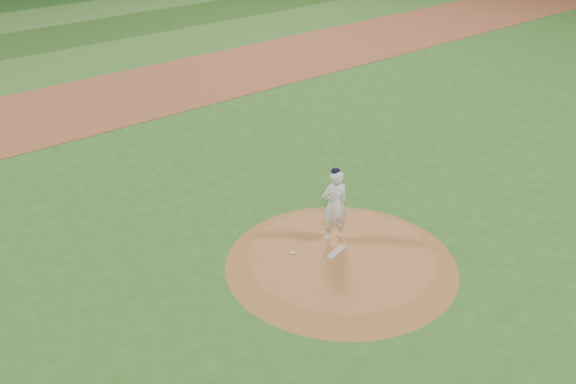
{
  "coord_description": "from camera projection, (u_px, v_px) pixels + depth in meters",
  "views": [
    {
      "loc": [
        -8.92,
        -9.02,
        8.7
      ],
      "look_at": [
        0.0,
        2.0,
        1.1
      ],
      "focal_mm": 40.0,
      "sensor_mm": 36.0,
      "label": 1
    }
  ],
  "objects": [
    {
      "name": "outfield_stripe_1",
      "position": [
        5.0,
        46.0,
        32.01
      ],
      "size": [
        70.0,
        5.0,
        0.02
      ],
      "primitive_type": "cube",
      "color": "#254B18",
      "rests_on": "ground"
    },
    {
      "name": "pitchers_mound",
      "position": [
        341.0,
        259.0,
        15.17
      ],
      "size": [
        5.5,
        5.5,
        0.25
      ],
      "primitive_type": "cone",
      "color": "#A16232",
      "rests_on": "ground"
    },
    {
      "name": "outfield_stripe_0",
      "position": [
        41.0,
        70.0,
        28.58
      ],
      "size": [
        70.0,
        5.0,
        0.02
      ],
      "primitive_type": "cube",
      "color": "#386825",
      "rests_on": "ground"
    },
    {
      "name": "pitching_rubber",
      "position": [
        336.0,
        252.0,
        15.2
      ],
      "size": [
        0.66,
        0.33,
        0.03
      ],
      "primitive_type": "cube",
      "rotation": [
        0.0,
        0.0,
        0.28
      ],
      "color": "silver",
      "rests_on": "pitchers_mound"
    },
    {
      "name": "pitcher_on_mound",
      "position": [
        334.0,
        205.0,
        15.32
      ],
      "size": [
        0.78,
        0.64,
        1.91
      ],
      "color": "white",
      "rests_on": "pitchers_mound"
    },
    {
      "name": "infield_dirt_band",
      "position": [
        93.0,
        103.0,
        24.82
      ],
      "size": [
        70.0,
        6.0,
        0.02
      ],
      "primitive_type": "cube",
      "color": "brown",
      "rests_on": "ground"
    },
    {
      "name": "rosin_bag",
      "position": [
        293.0,
        253.0,
        15.13
      ],
      "size": [
        0.11,
        0.11,
        0.06
      ],
      "primitive_type": "ellipsoid",
      "color": "silver",
      "rests_on": "pitchers_mound"
    },
    {
      "name": "ground",
      "position": [
        341.0,
        264.0,
        15.23
      ],
      "size": [
        120.0,
        120.0,
        0.0
      ],
      "primitive_type": "plane",
      "color": "#2E601F",
      "rests_on": "ground"
    }
  ]
}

